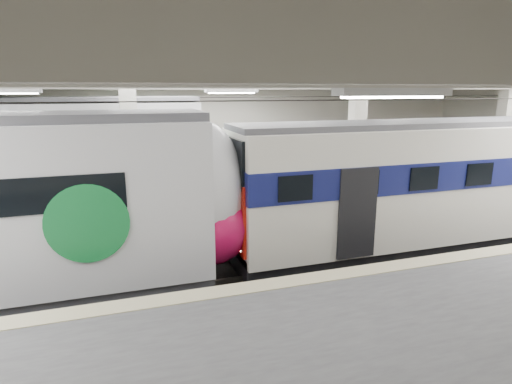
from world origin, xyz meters
name	(u,v)px	position (x,y,z in m)	size (l,w,h in m)	color
station_hall	(275,167)	(0.00, -1.74, 3.24)	(36.00, 24.00, 5.75)	black
older_rer	(418,183)	(5.46, 0.00, 2.13)	(12.15, 2.68, 4.07)	white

